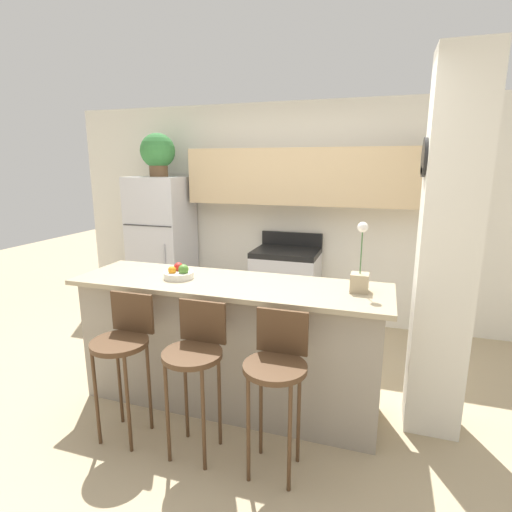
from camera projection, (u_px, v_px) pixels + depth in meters
ground_plane at (230, 401)px, 3.20m from camera, size 14.00×14.00×0.00m
wall_back at (297, 200)px, 4.62m from camera, size 5.60×0.38×2.55m
pillar_right at (447, 253)px, 2.64m from camera, size 0.38×0.32×2.55m
counter_bar at (229, 343)px, 3.09m from camera, size 2.38×0.69×1.00m
refrigerator at (163, 247)px, 4.96m from camera, size 0.67×0.65×1.71m
stove_range at (286, 288)px, 4.61m from camera, size 0.73×0.59×1.07m
bar_stool_left at (123, 344)px, 2.68m from camera, size 0.38×0.38×1.00m
bar_stool_mid at (195, 355)px, 2.52m from camera, size 0.38×0.38×1.00m
bar_stool_right at (277, 368)px, 2.36m from camera, size 0.38×0.38×1.00m
potted_plant_on_fridge at (158, 153)px, 4.71m from camera, size 0.41×0.41×0.50m
orchid_vase at (360, 274)px, 2.72m from camera, size 0.12×0.12×0.48m
fruit_bowl at (179, 273)px, 3.07m from camera, size 0.23×0.23×0.12m
trash_bin at (197, 308)px, 4.74m from camera, size 0.28×0.28×0.38m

